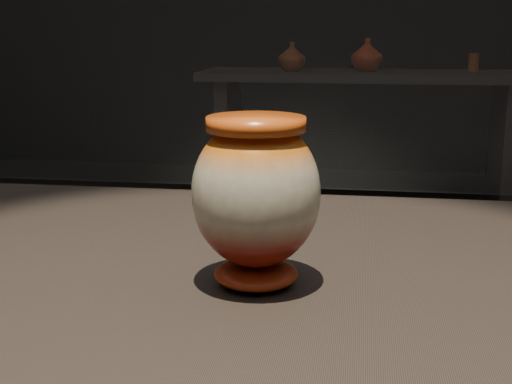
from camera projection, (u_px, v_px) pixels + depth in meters
The scene contains 5 objects.
main_vase at pixel (256, 195), 0.82m from camera, with size 0.16×0.16×0.20m.
back_shelf at pixel (363, 114), 4.42m from camera, with size 2.00×0.60×0.90m.
back_vase_left at pixel (292, 57), 4.35m from camera, with size 0.17×0.17×0.18m, color #9D3F16.
back_vase_mid at pixel (367, 55), 4.34m from camera, with size 0.19×0.19×0.20m, color maroon.
back_vase_right at pixel (473, 63), 4.29m from camera, with size 0.07×0.07×0.11m, color #9D3F16.
Camera 1 is at (0.11, -0.84, 1.20)m, focal length 50.00 mm.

